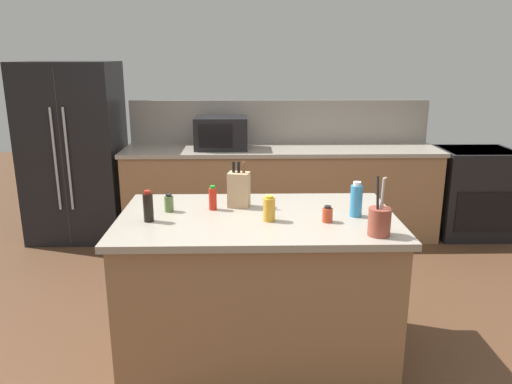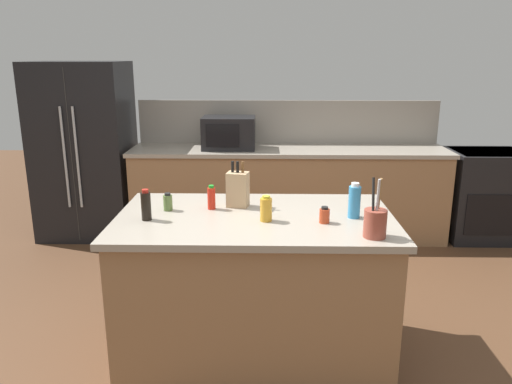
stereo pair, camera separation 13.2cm
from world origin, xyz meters
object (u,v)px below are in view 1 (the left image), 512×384
object	(u,v)px
refrigerator	(75,152)
range_oven	(473,192)
spice_jar_oregano	(169,203)
hot_sauce_bottle	(213,198)
microwave	(221,133)
soy_sauce_bottle	(148,207)
utensil_crock	(379,221)
honey_jar	(269,209)
dish_soap_bottle	(356,200)
spice_jar_paprika	(327,215)
knife_block	(239,189)

from	to	relation	value
refrigerator	range_oven	world-z (taller)	refrigerator
spice_jar_oregano	hot_sauce_bottle	bearing A→B (deg)	7.14
microwave	spice_jar_oregano	bearing A→B (deg)	-96.10
soy_sauce_bottle	utensil_crock	bearing A→B (deg)	-11.48
refrigerator	honey_jar	xyz separation A→B (m)	(1.89, -2.34, 0.11)
utensil_crock	hot_sauce_bottle	world-z (taller)	utensil_crock
spice_jar_oregano	dish_soap_bottle	bearing A→B (deg)	-6.02
microwave	spice_jar_paprika	world-z (taller)	microwave
dish_soap_bottle	spice_jar_oregano	distance (m)	1.13
utensil_crock	knife_block	bearing A→B (deg)	144.41
knife_block	spice_jar_paprika	distance (m)	0.60
hot_sauce_bottle	spice_jar_oregano	world-z (taller)	hot_sauce_bottle
dish_soap_bottle	spice_jar_oregano	size ratio (longest dim) A/B	1.91
soy_sauce_bottle	spice_jar_oregano	world-z (taller)	soy_sauce_bottle
microwave	dish_soap_bottle	xyz separation A→B (m)	(0.90, -2.22, -0.06)
knife_block	spice_jar_oregano	xyz separation A→B (m)	(-0.43, -0.09, -0.06)
knife_block	soy_sauce_bottle	xyz separation A→B (m)	(-0.52, -0.28, -0.03)
honey_jar	hot_sauce_bottle	world-z (taller)	same
utensil_crock	spice_jar_oregano	world-z (taller)	utensil_crock
utensil_crock	soy_sauce_bottle	xyz separation A→B (m)	(-1.27, 0.26, 0.00)
dish_soap_bottle	hot_sauce_bottle	distance (m)	0.87
honey_jar	soy_sauce_bottle	bearing A→B (deg)	179.64
refrigerator	dish_soap_bottle	bearing A→B (deg)	-43.33
refrigerator	knife_block	xyz separation A→B (m)	(1.71, -2.06, 0.15)
soy_sauce_bottle	refrigerator	bearing A→B (deg)	117.09
refrigerator	soy_sauce_bottle	distance (m)	2.63
knife_block	honey_jar	distance (m)	0.34
range_oven	utensil_crock	world-z (taller)	utensil_crock
spice_jar_paprika	microwave	bearing A→B (deg)	107.09
refrigerator	dish_soap_bottle	world-z (taller)	refrigerator
range_oven	spice_jar_oregano	xyz separation A→B (m)	(-2.87, -2.10, 0.52)
soy_sauce_bottle	hot_sauce_bottle	distance (m)	0.42
range_oven	spice_jar_paprika	distance (m)	3.07
utensil_crock	spice_jar_oregano	size ratio (longest dim) A/B	2.90
microwave	utensil_crock	distance (m)	2.72
range_oven	soy_sauce_bottle	distance (m)	3.79
range_oven	microwave	world-z (taller)	microwave
utensil_crock	range_oven	bearing A→B (deg)	56.28
spice_jar_oregano	range_oven	bearing A→B (deg)	36.17
hot_sauce_bottle	spice_jar_oregano	xyz separation A→B (m)	(-0.27, -0.03, -0.02)
honey_jar	hot_sauce_bottle	bearing A→B (deg)	146.54
refrigerator	spice_jar_oregano	world-z (taller)	refrigerator
refrigerator	hot_sauce_bottle	world-z (taller)	refrigerator
range_oven	refrigerator	bearing A→B (deg)	179.29
refrigerator	hot_sauce_bottle	distance (m)	2.63
range_oven	dish_soap_bottle	size ratio (longest dim) A/B	4.36
knife_block	utensil_crock	xyz separation A→B (m)	(0.75, -0.54, -0.03)
dish_soap_bottle	spice_jar_oregano	world-z (taller)	dish_soap_bottle
honey_jar	hot_sauce_bottle	size ratio (longest dim) A/B	0.99
honey_jar	spice_jar_oregano	world-z (taller)	honey_jar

